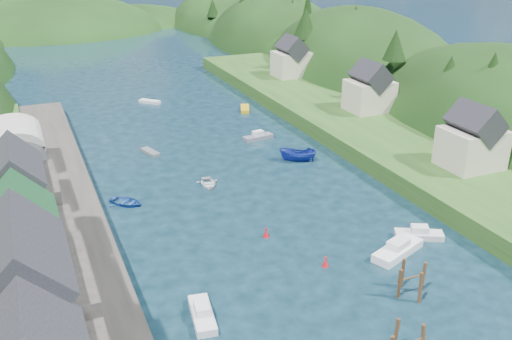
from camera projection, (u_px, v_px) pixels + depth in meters
name	position (u px, v px, depth m)	size (l,w,h in m)	color
ground	(200.00, 143.00, 87.73)	(600.00, 600.00, 0.00)	black
hillside_right	(358.00, 112.00, 128.08)	(36.00, 245.56, 48.00)	black
far_hills	(94.00, 59.00, 197.51)	(103.00, 68.00, 44.00)	black
hill_trees	(169.00, 53.00, 96.15)	(91.69, 151.50, 12.83)	black
quay_left	(54.00, 269.00, 53.22)	(12.00, 110.00, 2.00)	#2D2B28
quayside_buildings	(29.00, 300.00, 38.59)	(8.00, 35.84, 12.90)	#2D2B28
boat_sheds	(16.00, 160.00, 66.95)	(7.00, 21.00, 7.50)	#2D2D30
terrace_right	(374.00, 134.00, 87.83)	(16.00, 120.00, 2.40)	#234719
right_bank_cottages	(363.00, 90.00, 94.19)	(9.00, 59.24, 8.41)	beige
piling_cluster_far	(411.00, 283.00, 50.77)	(3.07, 2.88, 3.56)	#382314
channel_buoy_near	(326.00, 262.00, 55.32)	(0.70, 0.70, 1.10)	#B00E13
channel_buoy_far	(266.00, 233.00, 60.67)	(0.70, 0.70, 1.10)	#B00E13
moored_boats	(282.00, 205.00, 66.81)	(32.31, 89.75, 2.03)	silver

